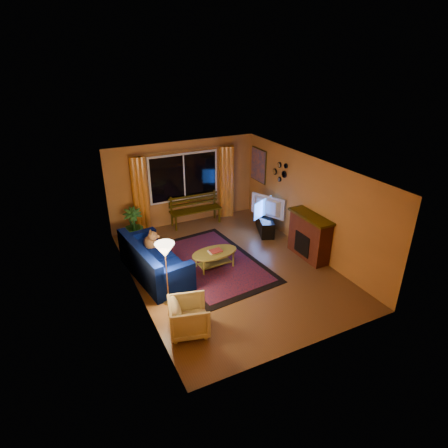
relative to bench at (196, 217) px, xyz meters
name	(u,v)px	position (x,y,z in m)	size (l,w,h in m)	color
floor	(229,268)	(-0.22, -2.68, -0.24)	(4.50, 6.00, 0.02)	brown
ceiling	(230,168)	(-0.22, -2.68, 2.28)	(4.50, 6.00, 0.02)	white
wall_back	(184,183)	(-0.22, 0.33, 1.02)	(4.50, 0.02, 2.50)	#C47C37
wall_left	(132,241)	(-2.48, -2.68, 1.02)	(0.02, 6.00, 2.50)	#C47C37
wall_right	(309,205)	(2.04, -2.68, 1.02)	(0.02, 6.00, 2.50)	#C47C37
window	(184,177)	(-0.22, 0.26, 1.22)	(2.00, 0.02, 1.30)	black
curtain_rod	(183,150)	(-0.22, 0.22, 2.02)	(0.03, 0.03, 3.20)	#BF8C3F
curtain_left	(140,196)	(-1.57, 0.20, 0.89)	(0.36, 0.36, 2.24)	orange
curtain_right	(226,182)	(1.13, 0.20, 0.89)	(0.36, 0.36, 2.24)	orange
bench	(196,217)	(0.00, 0.00, 0.00)	(1.55, 0.45, 0.46)	#392C03
potted_plant	(133,225)	(-1.94, -0.23, 0.24)	(0.53, 0.53, 0.95)	#235B1E
sofa	(155,259)	(-1.93, -2.21, 0.21)	(0.94, 2.19, 0.88)	#030E49
dog	(150,240)	(-1.88, -1.71, 0.45)	(0.33, 0.45, 0.50)	#A06E42
armchair	(189,315)	(-1.93, -4.37, 0.14)	(0.72, 0.67, 0.74)	beige
floor_lamp	(167,274)	(-2.00, -3.35, 0.47)	(0.23, 0.23, 1.40)	#BF8C3F
rug	(212,263)	(-0.52, -2.30, -0.22)	(2.09, 3.30, 0.02)	maroon
coffee_table	(215,260)	(-0.53, -2.50, -0.02)	(1.16, 1.16, 0.42)	olive
tv_console	(265,224)	(1.61, -1.36, 0.00)	(0.37, 1.10, 0.46)	black
television	(266,207)	(1.61, -1.36, 0.54)	(1.08, 0.14, 0.62)	black
fireplace	(309,237)	(1.83, -3.08, 0.32)	(0.40, 1.20, 1.10)	maroon
mirror_cluster	(280,171)	(1.99, -1.38, 1.57)	(0.06, 0.60, 0.56)	black
painting	(258,165)	(2.00, -0.23, 1.42)	(0.04, 0.76, 0.96)	#CE642B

